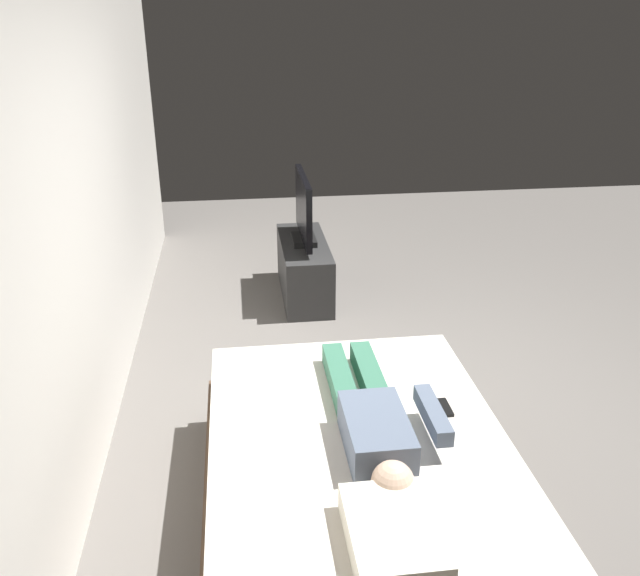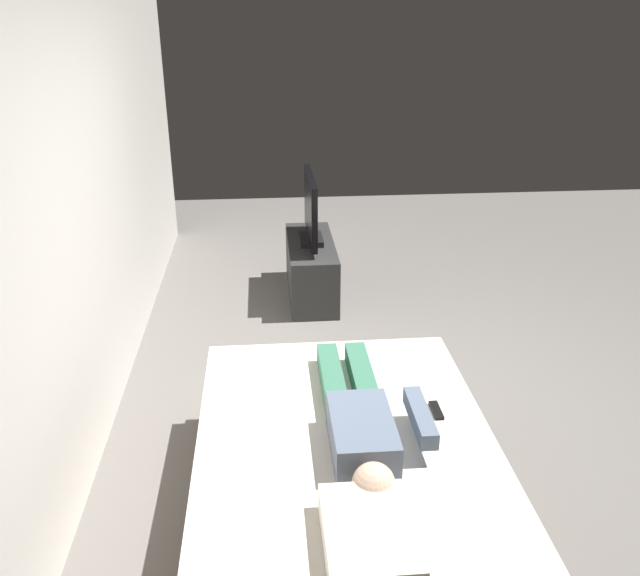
# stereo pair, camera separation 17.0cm
# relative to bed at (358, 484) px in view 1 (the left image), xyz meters

# --- Properties ---
(ground_plane) EXTENTS (10.00, 10.00, 0.00)m
(ground_plane) POSITION_rel_bed_xyz_m (1.06, -0.59, -0.26)
(ground_plane) COLOR slate
(back_wall) EXTENTS (6.40, 0.10, 2.80)m
(back_wall) POSITION_rel_bed_xyz_m (1.46, 1.39, 1.14)
(back_wall) COLOR silver
(back_wall) RESTS_ON ground
(bed) EXTENTS (2.01, 1.49, 0.54)m
(bed) POSITION_rel_bed_xyz_m (0.00, 0.00, 0.00)
(bed) COLOR brown
(bed) RESTS_ON ground
(pillow) EXTENTS (0.48, 0.34, 0.12)m
(pillow) POSITION_rel_bed_xyz_m (-0.68, 0.00, 0.34)
(pillow) COLOR silver
(pillow) RESTS_ON bed
(person) EXTENTS (1.26, 0.46, 0.18)m
(person) POSITION_rel_bed_xyz_m (0.03, -0.07, 0.36)
(person) COLOR slate
(person) RESTS_ON bed
(remote) EXTENTS (0.15, 0.04, 0.02)m
(remote) POSITION_rel_bed_xyz_m (0.18, -0.48, 0.29)
(remote) COLOR black
(remote) RESTS_ON bed
(tv_stand) EXTENTS (1.10, 0.40, 0.50)m
(tv_stand) POSITION_rel_bed_xyz_m (2.87, -0.04, -0.01)
(tv_stand) COLOR #2D2D2D
(tv_stand) RESTS_ON ground
(tv) EXTENTS (0.88, 0.20, 0.59)m
(tv) POSITION_rel_bed_xyz_m (2.87, -0.04, 0.52)
(tv) COLOR black
(tv) RESTS_ON tv_stand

